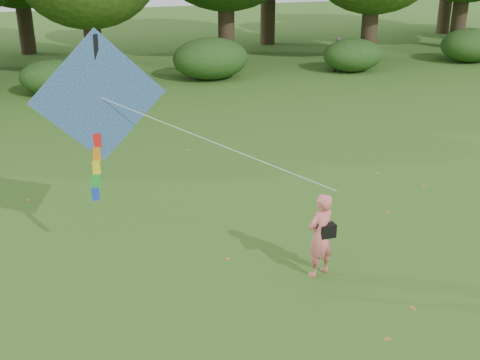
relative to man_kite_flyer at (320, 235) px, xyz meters
name	(u,v)px	position (x,y,z in m)	size (l,w,h in m)	color
ground	(313,288)	(-0.31, -0.43, -0.84)	(100.00, 100.00, 0.00)	#265114
man_kite_flyer	(320,235)	(0.00, 0.00, 0.00)	(0.61, 0.40, 1.69)	#E56C6C
bystander_right	(337,54)	(8.99, 17.26, -0.01)	(0.97, 0.40, 1.66)	gray
crossbody_bag	(327,230)	(0.12, -0.03, 0.11)	(0.43, 0.20, 0.69)	black
flying_kite	(100,100)	(-3.72, 1.45, 2.56)	(5.18, 1.67, 3.17)	#2742AD
shrub_band	(130,66)	(-1.03, 17.18, 0.01)	(39.15, 3.22, 1.88)	#264919
fallen_leaves	(269,216)	(0.02, 2.74, -0.84)	(9.98, 14.03, 0.01)	olive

